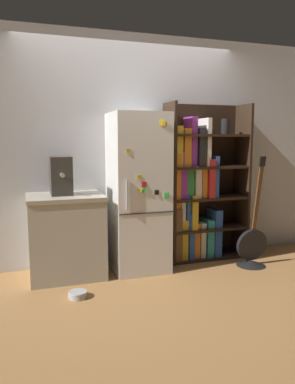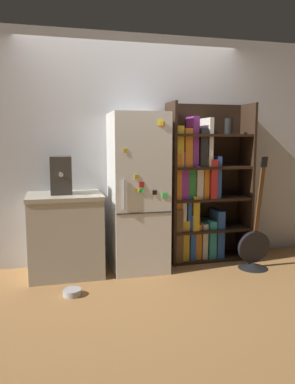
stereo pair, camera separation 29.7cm
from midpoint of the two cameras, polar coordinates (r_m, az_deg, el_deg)
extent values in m
plane|color=#A87542|center=(4.14, -2.93, -12.11)|extent=(16.00, 16.00, 0.00)
cube|color=silver|center=(4.35, -4.70, 6.35)|extent=(8.00, 0.05, 2.60)
cube|color=white|center=(4.07, -3.55, -0.08)|extent=(0.58, 0.61, 1.70)
cube|color=#333333|center=(3.81, -2.37, -3.24)|extent=(0.57, 0.01, 0.01)
cube|color=#B2B2B7|center=(3.71, -5.37, -0.42)|extent=(0.02, 0.02, 0.30)
cube|color=green|center=(3.76, -2.74, 0.22)|extent=(0.04, 0.02, 0.04)
cube|color=black|center=(3.80, -0.81, -0.08)|extent=(0.05, 0.01, 0.05)
cube|color=yellow|center=(3.75, -3.45, 0.23)|extent=(0.04, 0.01, 0.04)
cube|color=red|center=(3.75, -2.80, 1.13)|extent=(0.06, 0.02, 0.06)
cube|color=yellow|center=(3.73, -3.57, 2.28)|extent=(0.04, 0.01, 0.04)
cube|color=yellow|center=(3.69, -5.30, 6.27)|extent=(0.04, 0.01, 0.04)
cube|color=green|center=(3.84, 0.73, -0.50)|extent=(0.05, 0.01, 0.05)
cube|color=orange|center=(3.79, 0.35, 10.34)|extent=(0.05, 0.02, 0.05)
cube|color=yellow|center=(3.78, -0.02, 10.54)|extent=(0.06, 0.02, 0.06)
cube|color=black|center=(4.29, 1.38, 1.24)|extent=(0.03, 0.38, 1.84)
cube|color=black|center=(4.69, 12.39, 1.64)|extent=(0.03, 0.38, 1.84)
cube|color=black|center=(4.63, 6.21, 1.69)|extent=(0.98, 0.03, 1.84)
cube|color=black|center=(4.66, 6.93, -9.66)|extent=(0.92, 0.35, 0.03)
cube|color=black|center=(4.56, 7.01, -5.43)|extent=(0.92, 0.35, 0.03)
cube|color=black|center=(4.49, 7.09, -0.87)|extent=(0.92, 0.35, 0.03)
cube|color=black|center=(4.45, 7.17, 3.81)|extent=(0.92, 0.35, 0.03)
cube|color=black|center=(4.44, 7.25, 8.54)|extent=(0.92, 0.35, 0.03)
cube|color=brown|center=(4.41, 2.17, -6.28)|extent=(0.08, 0.31, 0.61)
cube|color=gold|center=(4.47, 3.23, -7.03)|extent=(0.07, 0.27, 0.47)
cube|color=#2D59B2|center=(4.49, 4.23, -6.52)|extent=(0.06, 0.29, 0.54)
cube|color=orange|center=(4.54, 5.06, -7.16)|extent=(0.07, 0.26, 0.42)
cube|color=silver|center=(4.57, 6.02, -7.09)|extent=(0.06, 0.26, 0.42)
cube|color=teal|center=(4.60, 7.08, -6.80)|extent=(0.09, 0.28, 0.45)
cube|color=#2D59B2|center=(4.62, 8.24, -6.01)|extent=(0.09, 0.28, 0.56)
cube|color=orange|center=(4.37, 2.05, -3.20)|extent=(0.06, 0.29, 0.39)
cube|color=silver|center=(4.38, 2.93, -1.90)|extent=(0.05, 0.27, 0.58)
cube|color=#2D59B2|center=(4.40, 3.78, -2.99)|extent=(0.04, 0.25, 0.41)
cube|color=gold|center=(4.43, 4.62, -2.97)|extent=(0.07, 0.30, 0.40)
cube|color=orange|center=(4.29, 2.09, 2.43)|extent=(0.06, 0.28, 0.51)
cube|color=purple|center=(4.33, 3.01, 2.58)|extent=(0.08, 0.27, 0.53)
cube|color=#338C3F|center=(4.36, 4.08, 2.82)|extent=(0.08, 0.25, 0.56)
cube|color=silver|center=(4.41, 5.16, 1.62)|extent=(0.08, 0.29, 0.37)
cube|color=orange|center=(4.43, 6.18, 2.32)|extent=(0.06, 0.25, 0.48)
cube|color=red|center=(4.45, 7.13, 2.15)|extent=(0.08, 0.32, 0.45)
cube|color=#2D59B2|center=(4.49, 7.93, 2.40)|extent=(0.04, 0.29, 0.48)
cube|color=gold|center=(4.28, 2.24, 6.96)|extent=(0.08, 0.28, 0.46)
cube|color=orange|center=(4.32, 3.54, 6.78)|extent=(0.08, 0.27, 0.43)
cube|color=purple|center=(4.36, 4.59, 7.66)|extent=(0.07, 0.26, 0.56)
cube|color=#262628|center=(4.40, 5.65, 6.80)|extent=(0.08, 0.32, 0.43)
cube|color=silver|center=(4.42, 6.68, 7.54)|extent=(0.05, 0.30, 0.55)
cylinder|color=black|center=(4.55, 9.94, 9.80)|extent=(0.10, 0.10, 0.18)
cube|color=#BCB7A8|center=(4.04, -14.34, -6.77)|extent=(0.75, 0.60, 0.82)
cube|color=#B2A893|center=(3.96, -14.56, -0.73)|extent=(0.77, 0.62, 0.04)
cube|color=#38332D|center=(3.96, -15.17, 2.41)|extent=(0.22, 0.27, 0.39)
cylinder|color=#A5A39E|center=(3.79, -15.04, 2.48)|extent=(0.04, 0.06, 0.04)
cone|color=black|center=(4.45, 13.64, -10.48)|extent=(0.33, 0.33, 0.06)
cylinder|color=black|center=(4.39, 13.74, -7.83)|extent=(0.37, 0.09, 0.37)
cube|color=brown|center=(4.21, 14.52, -0.96)|extent=(0.04, 0.12, 0.71)
cube|color=black|center=(4.12, 15.14, 4.53)|extent=(0.07, 0.04, 0.11)
cylinder|color=#B7B7BC|center=(3.60, -13.00, -15.01)|extent=(0.17, 0.17, 0.06)
torus|color=#B7B7BC|center=(3.59, -13.01, -14.66)|extent=(0.17, 0.17, 0.01)
camera|label=1|loc=(0.15, -92.07, -0.29)|focal=35.00mm
camera|label=2|loc=(0.15, 87.93, 0.29)|focal=35.00mm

